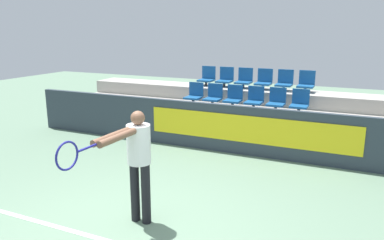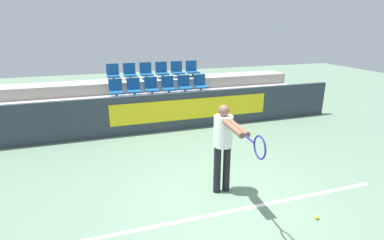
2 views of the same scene
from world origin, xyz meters
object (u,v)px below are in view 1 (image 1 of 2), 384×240
(stadium_chair_3, at_px, (244,121))
(stadium_chair_17, at_px, (306,83))
(stadium_chair_7, at_px, (214,96))
(stadium_chair_11, at_px, (300,103))
(stadium_chair_9, at_px, (255,99))
(stadium_chair_15, at_px, (264,81))
(stadium_chair_14, at_px, (244,79))
(stadium_chair_10, at_px, (277,101))
(stadium_chair_1, at_px, (200,116))
(stadium_chair_12, at_px, (207,77))
(stadium_chair_2, at_px, (221,118))
(stadium_chair_0, at_px, (180,114))
(stadium_chair_4, at_px, (267,123))
(stadium_chair_5, at_px, (292,126))
(stadium_chair_13, at_px, (225,78))
(stadium_chair_16, at_px, (285,82))
(tennis_player, at_px, (136,156))
(stadium_chair_6, at_px, (194,94))
(stadium_chair_8, at_px, (234,97))

(stadium_chair_3, relative_size, stadium_chair_17, 1.00)
(stadium_chair_7, relative_size, stadium_chair_11, 1.00)
(stadium_chair_9, xyz_separation_m, stadium_chair_15, (0.00, 0.91, 0.36))
(stadium_chair_11, distance_m, stadium_chair_14, 1.95)
(stadium_chair_10, distance_m, stadium_chair_15, 1.13)
(stadium_chair_1, height_order, stadium_chair_17, stadium_chair_17)
(stadium_chair_12, bearing_deg, stadium_chair_2, -58.44)
(stadium_chair_0, height_order, stadium_chair_2, same)
(stadium_chair_7, distance_m, stadium_chair_10, 1.68)
(stadium_chair_3, height_order, stadium_chair_4, same)
(stadium_chair_4, distance_m, stadium_chair_15, 2.04)
(stadium_chair_9, xyz_separation_m, stadium_chair_11, (1.12, 0.00, 0.00))
(stadium_chair_5, bearing_deg, stadium_chair_13, 140.85)
(stadium_chair_11, xyz_separation_m, stadium_chair_17, (0.00, 0.91, 0.36))
(stadium_chair_14, bearing_deg, stadium_chair_16, 0.00)
(stadium_chair_4, bearing_deg, stadium_chair_9, 121.56)
(tennis_player, bearing_deg, stadium_chair_17, 79.75)
(stadium_chair_0, height_order, stadium_chair_5, same)
(stadium_chair_7, height_order, stadium_chair_15, stadium_chair_15)
(stadium_chair_2, height_order, stadium_chair_7, stadium_chair_7)
(stadium_chair_0, relative_size, stadium_chair_6, 1.00)
(stadium_chair_12, bearing_deg, stadium_chair_15, 0.00)
(stadium_chair_10, bearing_deg, stadium_chair_16, 90.00)
(stadium_chair_2, height_order, stadium_chair_9, stadium_chair_9)
(stadium_chair_4, distance_m, stadium_chair_17, 2.04)
(stadium_chair_8, bearing_deg, stadium_chair_1, -121.56)
(stadium_chair_4, xyz_separation_m, stadium_chair_16, (0.00, 1.83, 0.72))
(stadium_chair_8, distance_m, stadium_chair_16, 1.49)
(stadium_chair_9, height_order, tennis_player, tennis_player)
(stadium_chair_0, xyz_separation_m, stadium_chair_13, (0.56, 1.83, 0.72))
(stadium_chair_1, relative_size, stadium_chair_7, 1.00)
(stadium_chair_11, xyz_separation_m, tennis_player, (-1.39, -5.14, 0.07))
(stadium_chair_1, bearing_deg, tennis_player, -78.55)
(stadium_chair_15, xyz_separation_m, stadium_chair_17, (1.12, 0.00, 0.00))
(stadium_chair_13, bearing_deg, stadium_chair_4, -47.35)
(stadium_chair_0, relative_size, stadium_chair_1, 1.00)
(stadium_chair_8, height_order, tennis_player, tennis_player)
(stadium_chair_2, xyz_separation_m, stadium_chair_4, (1.12, 0.00, 0.00))
(stadium_chair_9, height_order, stadium_chair_17, stadium_chair_17)
(stadium_chair_1, distance_m, tennis_player, 4.33)
(stadium_chair_10, bearing_deg, stadium_chair_1, -151.51)
(stadium_chair_3, xyz_separation_m, stadium_chair_12, (-1.68, 1.83, 0.72))
(stadium_chair_1, distance_m, stadium_chair_2, 0.56)
(stadium_chair_8, relative_size, stadium_chair_17, 1.00)
(stadium_chair_2, bearing_deg, stadium_chair_0, 180.00)
(stadium_chair_5, xyz_separation_m, stadium_chair_15, (-1.12, 1.83, 0.72))
(stadium_chair_10, bearing_deg, stadium_chair_0, -157.85)
(stadium_chair_11, distance_m, stadium_chair_16, 1.13)
(stadium_chair_5, xyz_separation_m, stadium_chair_8, (-1.68, 0.91, 0.36))
(stadium_chair_7, bearing_deg, stadium_chair_6, 180.00)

